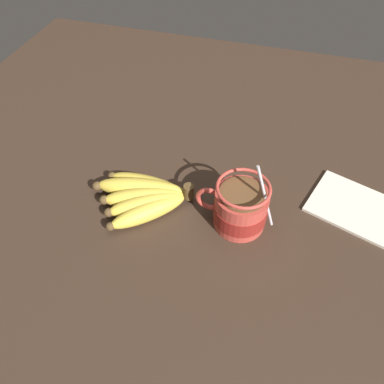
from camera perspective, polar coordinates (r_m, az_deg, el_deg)
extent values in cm
cube|color=#332319|center=(71.99, -0.35, -2.86)|extent=(133.53, 133.53, 2.65)
cylinder|color=#B23D33|center=(66.18, 7.40, -2.55)|extent=(9.32, 9.32, 7.63)
cylinder|color=maroon|center=(66.63, 7.35, -2.88)|extent=(9.52, 9.52, 3.23)
torus|color=#B23D33|center=(66.10, 2.77, -1.09)|extent=(5.33, 0.90, 5.33)
cylinder|color=brown|center=(63.23, 7.74, -0.30)|extent=(8.12, 8.12, 0.40)
torus|color=#B23D33|center=(62.13, 7.88, 0.61)|extent=(9.32, 9.32, 0.60)
cylinder|color=#B2B2B7|center=(62.87, 11.08, -0.79)|extent=(4.64, 0.50, 13.33)
ellipsoid|color=#B2B2B7|center=(67.91, 8.56, -4.08)|extent=(3.00, 2.00, 0.80)
cylinder|color=#4C381E|center=(69.70, -0.50, 0.07)|extent=(2.00, 2.00, 3.00)
ellipsoid|color=gold|center=(72.73, -6.85, 1.13)|extent=(15.13, 4.15, 3.63)
sphere|color=#4C381E|center=(75.51, -12.09, 2.42)|extent=(1.63, 1.63, 1.63)
ellipsoid|color=gold|center=(71.65, -7.95, 0.33)|extent=(17.17, 6.82, 4.09)
sphere|color=#4C381E|center=(73.90, -14.27, 0.88)|extent=(1.84, 1.84, 1.84)
ellipsoid|color=gold|center=(70.41, -7.32, -0.82)|extent=(15.20, 8.97, 3.88)
sphere|color=#4C381E|center=(71.32, -13.25, -1.19)|extent=(1.75, 1.75, 1.75)
ellipsoid|color=gold|center=(69.36, -6.89, -1.83)|extent=(13.89, 10.80, 3.76)
sphere|color=#4C381E|center=(69.25, -12.60, -3.07)|extent=(1.69, 1.69, 1.69)
ellipsoid|color=gold|center=(68.38, -6.66, -2.93)|extent=(12.89, 12.74, 3.53)
sphere|color=#4C381E|center=(67.35, -12.35, -5.16)|extent=(1.59, 1.59, 1.59)
cube|color=beige|center=(76.81, 24.14, -2.41)|extent=(20.66, 17.34, 0.60)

